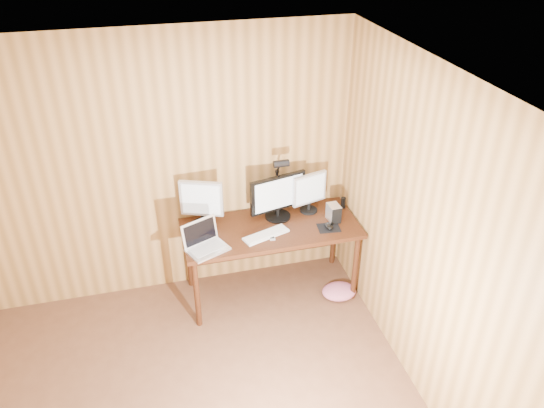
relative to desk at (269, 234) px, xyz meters
name	(u,v)px	position (x,y,z in m)	size (l,w,h in m)	color
room_shell	(183,329)	(-0.93, -1.70, 0.62)	(4.00, 4.00, 4.00)	brown
desk	(269,234)	(0.00, 0.00, 0.00)	(1.60, 0.70, 0.75)	#391A0B
monitor_center	(278,196)	(0.11, 0.07, 0.35)	(0.54, 0.24, 0.43)	black
monitor_left	(202,202)	(-0.59, 0.13, 0.36)	(0.38, 0.18, 0.44)	black
monitor_right	(309,192)	(0.42, 0.10, 0.33)	(0.34, 0.16, 0.40)	black
laptop	(204,242)	(-0.63, -0.25, 0.18)	(0.41, 0.37, 0.24)	silver
keyboard	(266,235)	(-0.07, -0.20, 0.13)	(0.44, 0.26, 0.02)	silver
mousepad	(329,228)	(0.50, -0.22, 0.12)	(0.20, 0.16, 0.00)	black
mouse	(329,226)	(0.50, -0.22, 0.15)	(0.07, 0.11, 0.04)	black
hard_drive	(334,213)	(0.59, -0.11, 0.20)	(0.11, 0.15, 0.16)	silver
phone	(272,237)	(-0.03, -0.24, 0.13)	(0.06, 0.10, 0.01)	silver
speaker	(343,203)	(0.76, 0.08, 0.18)	(0.05, 0.05, 0.11)	black
desk_lamp	(279,177)	(0.14, 0.16, 0.50)	(0.14, 0.20, 0.61)	black
fabric_pile	(339,291)	(0.62, -0.31, -0.58)	(0.33, 0.27, 0.11)	#D16585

